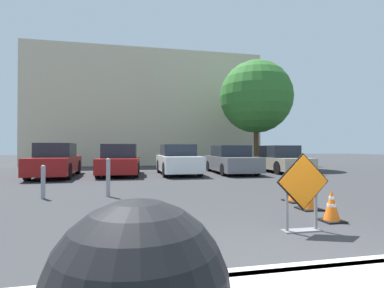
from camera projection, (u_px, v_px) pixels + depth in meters
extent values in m
plane|color=#333335|center=(175.00, 179.00, 12.86)|extent=(96.00, 96.00, 0.00)
cube|color=beige|center=(323.00, 271.00, 3.08)|extent=(24.32, 0.20, 0.14)
cube|color=black|center=(303.00, 182.00, 4.77)|extent=(0.91, 0.02, 0.91)
cube|color=orange|center=(303.00, 182.00, 4.75)|extent=(0.86, 0.02, 0.86)
cube|color=slate|center=(301.00, 230.00, 4.80)|extent=(0.63, 0.20, 0.02)
cube|color=slate|center=(287.00, 207.00, 4.75)|extent=(0.04, 0.04, 0.80)
cube|color=slate|center=(316.00, 205.00, 4.86)|extent=(0.04, 0.04, 0.80)
cube|color=black|center=(332.00, 221.00, 5.43)|extent=(0.39, 0.39, 0.03)
cone|color=orange|center=(332.00, 205.00, 5.43)|extent=(0.29, 0.29, 0.55)
cylinder|color=white|center=(332.00, 198.00, 5.43)|extent=(0.09, 0.09, 0.05)
cylinder|color=white|center=(332.00, 205.00, 5.43)|extent=(0.16, 0.16, 0.05)
cube|color=black|center=(309.00, 209.00, 6.49)|extent=(0.46, 0.46, 0.03)
cone|color=orange|center=(309.00, 193.00, 6.49)|extent=(0.34, 0.34, 0.64)
cylinder|color=white|center=(309.00, 187.00, 6.50)|extent=(0.11, 0.11, 0.06)
cylinder|color=white|center=(309.00, 194.00, 6.49)|extent=(0.19, 0.19, 0.06)
cube|color=black|center=(296.00, 201.00, 7.44)|extent=(0.53, 0.53, 0.03)
cone|color=orange|center=(296.00, 185.00, 7.44)|extent=(0.39, 0.39, 0.75)
cylinder|color=white|center=(296.00, 179.00, 7.44)|extent=(0.12, 0.12, 0.07)
cylinder|color=white|center=(296.00, 186.00, 7.44)|extent=(0.21, 0.21, 0.07)
cube|color=maroon|center=(55.00, 165.00, 13.73)|extent=(1.81, 4.58, 0.73)
cube|color=#1E232D|center=(56.00, 150.00, 13.85)|extent=(1.55, 2.12, 0.63)
cylinder|color=black|center=(68.00, 171.00, 12.53)|extent=(0.22, 0.71, 0.71)
cylinder|color=black|center=(27.00, 172.00, 12.17)|extent=(0.22, 0.71, 0.71)
cylinder|color=black|center=(78.00, 167.00, 15.28)|extent=(0.22, 0.71, 0.71)
cylinder|color=black|center=(45.00, 168.00, 14.91)|extent=(0.22, 0.71, 0.71)
cube|color=maroon|center=(120.00, 165.00, 14.51)|extent=(2.02, 4.10, 0.68)
cube|color=#1E232D|center=(120.00, 151.00, 14.62)|extent=(1.69, 1.92, 0.66)
cylinder|color=black|center=(136.00, 170.00, 13.41)|extent=(0.23, 0.68, 0.67)
cylinder|color=black|center=(98.00, 171.00, 13.15)|extent=(0.23, 0.68, 0.67)
cylinder|color=black|center=(138.00, 167.00, 15.87)|extent=(0.23, 0.68, 0.67)
cylinder|color=black|center=(105.00, 167.00, 15.60)|extent=(0.23, 0.68, 0.67)
cube|color=white|center=(178.00, 163.00, 14.99)|extent=(1.78, 4.26, 0.74)
cube|color=#1E232D|center=(178.00, 150.00, 15.10)|extent=(1.56, 1.96, 0.57)
cylinder|color=black|center=(200.00, 169.00, 13.87)|extent=(0.20, 0.70, 0.70)
cylinder|color=black|center=(165.00, 170.00, 13.53)|extent=(0.20, 0.70, 0.70)
cylinder|color=black|center=(189.00, 166.00, 16.45)|extent=(0.20, 0.70, 0.70)
cylinder|color=black|center=(159.00, 166.00, 16.11)|extent=(0.20, 0.70, 0.70)
cube|color=slate|center=(231.00, 163.00, 15.76)|extent=(1.95, 4.72, 0.71)
cube|color=#1E232D|center=(230.00, 151.00, 15.88)|extent=(1.66, 2.19, 0.58)
cylinder|color=black|center=(257.00, 169.00, 14.48)|extent=(0.22, 0.61, 0.61)
cylinder|color=black|center=(224.00, 170.00, 14.18)|extent=(0.22, 0.61, 0.61)
cylinder|color=black|center=(237.00, 166.00, 17.33)|extent=(0.22, 0.61, 0.61)
cylinder|color=black|center=(209.00, 166.00, 17.03)|extent=(0.22, 0.61, 0.61)
cube|color=#A39984|center=(280.00, 163.00, 16.42)|extent=(1.79, 4.34, 0.63)
cube|color=#1E232D|center=(279.00, 151.00, 16.53)|extent=(1.55, 2.01, 0.65)
cylinder|color=black|center=(307.00, 167.00, 15.26)|extent=(0.21, 0.68, 0.68)
cylinder|color=black|center=(278.00, 168.00, 14.95)|extent=(0.21, 0.68, 0.68)
cylinder|color=black|center=(281.00, 164.00, 17.89)|extent=(0.21, 0.68, 0.68)
cylinder|color=black|center=(256.00, 165.00, 17.57)|extent=(0.21, 0.68, 0.68)
cylinder|color=gray|center=(108.00, 178.00, 8.21)|extent=(0.11, 0.11, 1.00)
sphere|color=gray|center=(108.00, 160.00, 8.22)|extent=(0.12, 0.12, 0.12)
cylinder|color=gray|center=(43.00, 183.00, 7.87)|extent=(0.11, 0.11, 0.83)
sphere|color=gray|center=(43.00, 167.00, 7.87)|extent=(0.12, 0.12, 0.12)
cube|color=beige|center=(147.00, 110.00, 24.97)|extent=(18.04, 5.00, 8.95)
cylinder|color=#513823|center=(256.00, 146.00, 19.54)|extent=(0.32, 0.32, 2.91)
sphere|color=#2D6B28|center=(256.00, 97.00, 19.58)|extent=(4.73, 4.73, 4.73)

